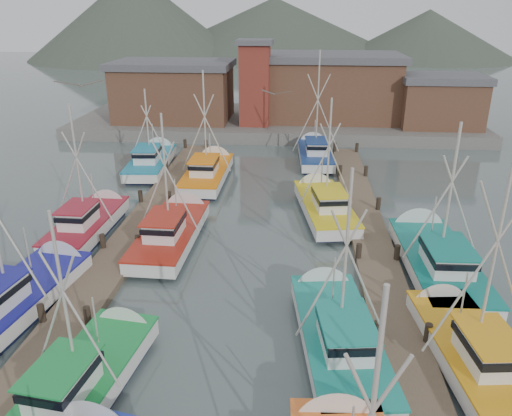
# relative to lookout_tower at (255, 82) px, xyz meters

# --- Properties ---
(ground) EXTENTS (260.00, 260.00, 0.00)m
(ground) POSITION_rel_lookout_tower_xyz_m (2.00, -33.00, -5.55)
(ground) COLOR #4D5D5B
(ground) RESTS_ON ground
(dock_left) EXTENTS (2.30, 46.00, 1.50)m
(dock_left) POSITION_rel_lookout_tower_xyz_m (-5.00, -28.96, -5.34)
(dock_left) COLOR brown
(dock_left) RESTS_ON ground
(dock_right) EXTENTS (2.30, 46.00, 1.50)m
(dock_right) POSITION_rel_lookout_tower_xyz_m (9.00, -28.96, -5.34)
(dock_right) COLOR brown
(dock_right) RESTS_ON ground
(quay) EXTENTS (44.00, 16.00, 1.20)m
(quay) POSITION_rel_lookout_tower_xyz_m (2.00, 4.00, -4.95)
(quay) COLOR slate
(quay) RESTS_ON ground
(shed_left) EXTENTS (12.72, 8.48, 6.20)m
(shed_left) POSITION_rel_lookout_tower_xyz_m (-9.00, 2.00, -1.21)
(shed_left) COLOR brown
(shed_left) RESTS_ON quay
(shed_center) EXTENTS (14.84, 9.54, 6.90)m
(shed_center) POSITION_rel_lookout_tower_xyz_m (8.00, 4.00, -0.86)
(shed_center) COLOR brown
(shed_center) RESTS_ON quay
(shed_right) EXTENTS (8.48, 6.36, 5.20)m
(shed_right) POSITION_rel_lookout_tower_xyz_m (19.00, 1.00, -1.71)
(shed_right) COLOR brown
(shed_right) RESTS_ON quay
(lookout_tower) EXTENTS (3.60, 3.60, 8.50)m
(lookout_tower) POSITION_rel_lookout_tower_xyz_m (0.00, 0.00, 0.00)
(lookout_tower) COLOR maroon
(lookout_tower) RESTS_ON quay
(distant_hills) EXTENTS (175.00, 140.00, 42.00)m
(distant_hills) POSITION_rel_lookout_tower_xyz_m (-10.76, 89.59, -5.55)
(distant_hills) COLOR #414B3E
(distant_hills) RESTS_ON ground
(boat_4) EXTENTS (3.53, 8.50, 7.94)m
(boat_4) POSITION_rel_lookout_tower_xyz_m (-2.55, -38.45, -4.87)
(boat_4) COLOR #111838
(boat_4) RESTS_ON ground
(boat_5) EXTENTS (3.93, 9.36, 8.57)m
(boat_5) POSITION_rel_lookout_tower_xyz_m (6.36, -35.03, -4.87)
(boat_5) COLOR #111838
(boat_5) RESTS_ON ground
(boat_6) EXTENTS (4.10, 9.59, 10.11)m
(boat_6) POSITION_rel_lookout_tower_xyz_m (-7.71, -33.61, -4.86)
(boat_6) COLOR #111838
(boat_6) RESTS_ON ground
(boat_7) EXTENTS (4.05, 8.59, 10.29)m
(boat_7) POSITION_rel_lookout_tower_xyz_m (11.33, -35.60, -4.86)
(boat_7) COLOR #111838
(boat_7) RESTS_ON ground
(boat_8) EXTENTS (3.47, 9.27, 8.50)m
(boat_8) POSITION_rel_lookout_tower_xyz_m (-2.52, -26.06, -4.87)
(boat_8) COLOR #111838
(boat_8) RESTS_ON ground
(boat_9) EXTENTS (4.17, 9.34, 8.57)m
(boat_9) POSITION_rel_lookout_tower_xyz_m (6.40, -21.22, -4.87)
(boat_9) COLOR #111838
(boat_9) RESTS_ON ground
(boat_10) EXTENTS (3.50, 8.31, 8.59)m
(boat_10) POSITION_rel_lookout_tower_xyz_m (-7.83, -25.24, -4.87)
(boat_10) COLOR #111838
(boat_10) RESTS_ON ground
(boat_11) EXTENTS (3.75, 10.11, 8.95)m
(boat_11) POSITION_rel_lookout_tower_xyz_m (11.88, -28.26, -4.87)
(boat_11) COLOR #111838
(boat_11) RESTS_ON ground
(boat_12) EXTENTS (3.79, 9.37, 9.39)m
(boat_12) POSITION_rel_lookout_tower_xyz_m (-2.37, -14.93, -4.87)
(boat_12) COLOR #111838
(boat_12) RESTS_ON ground
(boat_13) EXTENTS (4.06, 9.05, 10.29)m
(boat_13) POSITION_rel_lookout_tower_xyz_m (6.13, -8.77, -4.86)
(boat_13) COLOR #111838
(boat_13) RESTS_ON ground
(boat_14) EXTENTS (3.54, 9.44, 7.58)m
(boat_14) POSITION_rel_lookout_tower_xyz_m (-7.67, -12.27, -4.87)
(boat_14) COLOR #111838
(boat_14) RESTS_ON ground
(gull_near) EXTENTS (1.52, 0.66, 0.24)m
(gull_near) POSITION_rel_lookout_tower_xyz_m (-2.40, -36.45, 5.01)
(gull_near) COLOR gray
(gull_near) RESTS_ON ground
(gull_far) EXTENTS (1.53, 0.66, 0.24)m
(gull_far) POSITION_rel_lookout_tower_xyz_m (3.48, -27.54, 3.39)
(gull_far) COLOR gray
(gull_far) RESTS_ON ground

